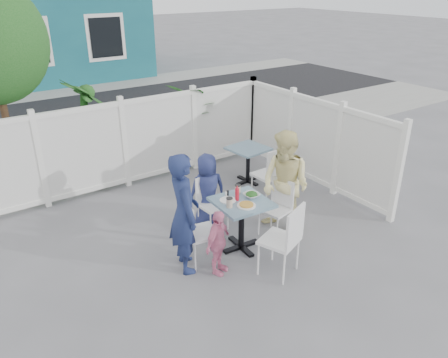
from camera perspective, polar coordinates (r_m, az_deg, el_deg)
ground at (r=6.40m, az=-4.60°, el=-8.68°), size 80.00×80.00×0.00m
near_sidewalk at (r=9.53m, az=-16.22°, el=2.12°), size 24.00×2.60×0.01m
street at (r=12.93m, az=-21.76°, el=7.24°), size 24.00×5.00×0.01m
far_sidewalk at (r=15.88m, az=-24.59°, el=9.79°), size 24.00×1.60×0.01m
fence_back at (r=8.04m, az=-12.85°, el=4.27°), size 5.86×0.08×1.60m
fence_right at (r=8.16m, az=11.53°, el=4.68°), size 0.08×3.66×1.60m
potted_shrub_a at (r=8.51m, az=-17.09°, el=6.11°), size 1.10×1.10×1.90m
potted_shrub_b at (r=9.25m, az=-4.43°, el=7.77°), size 1.81×1.90×1.65m
main_table at (r=6.04m, az=2.31°, el=-4.32°), size 0.75×0.75×0.75m
spare_table at (r=8.09m, az=3.18°, el=3.08°), size 0.72×0.72×0.69m
chair_left at (r=5.75m, az=-3.69°, el=-6.44°), size 0.47×0.48×0.93m
chair_right at (r=6.49m, az=7.09°, el=-3.17°), size 0.45×0.46×0.85m
chair_back at (r=6.59m, az=-1.83°, el=-2.61°), size 0.40×0.39×0.84m
chair_near at (r=5.56m, az=8.07°, el=-7.36°), size 0.58×0.57×1.00m
chair_spare at (r=7.33m, az=6.26°, el=1.02°), size 0.48×0.46×1.00m
man at (r=5.56m, az=-5.23°, el=-4.47°), size 0.53×0.67×1.62m
woman at (r=6.40m, az=7.99°, el=-0.69°), size 0.72×0.86×1.59m
boy at (r=6.63m, az=-2.17°, el=-1.50°), size 0.64×0.49×1.17m
toddler at (r=5.62m, az=-0.79°, el=-8.34°), size 0.57×0.43×0.90m
plate_main at (r=5.83m, az=2.94°, el=-3.48°), size 0.25×0.25×0.02m
plate_side at (r=5.95m, az=0.51°, el=-2.80°), size 0.23×0.23×0.02m
salad_bowl at (r=6.06m, az=3.62°, el=-2.13°), size 0.22×0.22×0.05m
coffee_cup_a at (r=5.77m, az=0.72°, el=-3.14°), size 0.08×0.08×0.13m
coffee_cup_b at (r=6.13m, az=1.81°, el=-1.40°), size 0.08×0.08×0.12m
ketchup_bottle at (r=5.93m, az=1.72°, el=-2.04°), size 0.05×0.05×0.18m
salt_shaker at (r=6.07m, az=0.26°, el=-1.95°), size 0.03×0.03×0.06m
pepper_shaker at (r=6.08m, az=0.49°, el=-1.85°), size 0.03×0.03×0.07m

